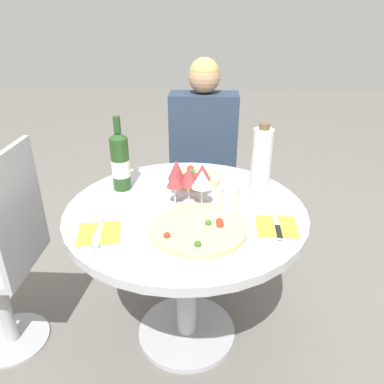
{
  "coord_description": "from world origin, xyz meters",
  "views": [
    {
      "loc": [
        0.09,
        -1.33,
        1.44
      ],
      "look_at": [
        0.03,
        -0.06,
        0.8
      ],
      "focal_mm": 35.0,
      "sensor_mm": 36.0,
      "label": 1
    }
  ],
  "objects_px": {
    "tall_carafe": "(261,162)",
    "chair_empty_side": "(5,260)",
    "seated_diner": "(203,176)",
    "pizza_large": "(198,228)",
    "wine_bottle": "(120,161)",
    "chair_behind_diner": "(203,174)",
    "dining_table": "(186,236)"
  },
  "relations": [
    {
      "from": "seated_diner",
      "to": "tall_carafe",
      "type": "xyz_separation_m",
      "value": [
        0.26,
        -0.57,
        0.33
      ]
    },
    {
      "from": "chair_behind_diner",
      "to": "tall_carafe",
      "type": "bearing_deg",
      "value": 109.74
    },
    {
      "from": "dining_table",
      "to": "chair_empty_side",
      "type": "relative_size",
      "value": 1.01
    },
    {
      "from": "seated_diner",
      "to": "wine_bottle",
      "type": "height_order",
      "value": "seated_diner"
    },
    {
      "from": "pizza_large",
      "to": "wine_bottle",
      "type": "relative_size",
      "value": 1.08
    },
    {
      "from": "pizza_large",
      "to": "wine_bottle",
      "type": "xyz_separation_m",
      "value": [
        -0.35,
        0.34,
        0.12
      ]
    },
    {
      "from": "seated_diner",
      "to": "chair_empty_side",
      "type": "xyz_separation_m",
      "value": [
        -0.81,
        -0.79,
        -0.05
      ]
    },
    {
      "from": "chair_behind_diner",
      "to": "seated_diner",
      "type": "distance_m",
      "value": 0.15
    },
    {
      "from": "chair_empty_side",
      "to": "tall_carafe",
      "type": "height_order",
      "value": "tall_carafe"
    },
    {
      "from": "chair_behind_diner",
      "to": "tall_carafe",
      "type": "distance_m",
      "value": 0.85
    },
    {
      "from": "seated_diner",
      "to": "tall_carafe",
      "type": "height_order",
      "value": "seated_diner"
    },
    {
      "from": "pizza_large",
      "to": "tall_carafe",
      "type": "relative_size",
      "value": 1.12
    },
    {
      "from": "chair_empty_side",
      "to": "tall_carafe",
      "type": "xyz_separation_m",
      "value": [
        1.07,
        0.22,
        0.38
      ]
    },
    {
      "from": "seated_diner",
      "to": "pizza_large",
      "type": "bearing_deg",
      "value": 90.36
    },
    {
      "from": "seated_diner",
      "to": "chair_empty_side",
      "type": "height_order",
      "value": "seated_diner"
    },
    {
      "from": "seated_diner",
      "to": "pizza_large",
      "type": "xyz_separation_m",
      "value": [
        0.01,
        -0.88,
        0.19
      ]
    },
    {
      "from": "chair_empty_side",
      "to": "wine_bottle",
      "type": "bearing_deg",
      "value": -61.51
    },
    {
      "from": "tall_carafe",
      "to": "chair_empty_side",
      "type": "bearing_deg",
      "value": -168.31
    },
    {
      "from": "seated_diner",
      "to": "pizza_large",
      "type": "height_order",
      "value": "seated_diner"
    },
    {
      "from": "dining_table",
      "to": "chair_behind_diner",
      "type": "distance_m",
      "value": 0.85
    },
    {
      "from": "chair_behind_diner",
      "to": "pizza_large",
      "type": "xyz_separation_m",
      "value": [
        0.01,
        -1.02,
        0.24
      ]
    },
    {
      "from": "seated_diner",
      "to": "tall_carafe",
      "type": "distance_m",
      "value": 0.71
    },
    {
      "from": "pizza_large",
      "to": "tall_carafe",
      "type": "height_order",
      "value": "tall_carafe"
    },
    {
      "from": "chair_empty_side",
      "to": "dining_table",
      "type": "bearing_deg",
      "value": -83.45
    },
    {
      "from": "seated_diner",
      "to": "wine_bottle",
      "type": "distance_m",
      "value": 0.71
    },
    {
      "from": "chair_empty_side",
      "to": "pizza_large",
      "type": "xyz_separation_m",
      "value": [
        0.82,
        -0.09,
        0.24
      ]
    },
    {
      "from": "chair_behind_diner",
      "to": "chair_empty_side",
      "type": "distance_m",
      "value": 1.24
    },
    {
      "from": "dining_table",
      "to": "chair_behind_diner",
      "type": "bearing_deg",
      "value": 86.43
    },
    {
      "from": "seated_diner",
      "to": "tall_carafe",
      "type": "relative_size",
      "value": 3.76
    },
    {
      "from": "dining_table",
      "to": "pizza_large",
      "type": "xyz_separation_m",
      "value": [
        0.06,
        -0.17,
        0.15
      ]
    },
    {
      "from": "pizza_large",
      "to": "wine_bottle",
      "type": "distance_m",
      "value": 0.5
    },
    {
      "from": "dining_table",
      "to": "wine_bottle",
      "type": "distance_m",
      "value": 0.43
    }
  ]
}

